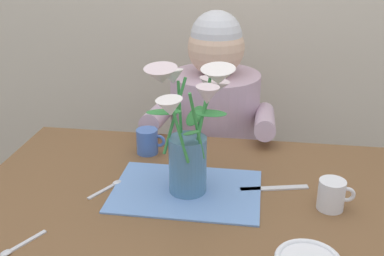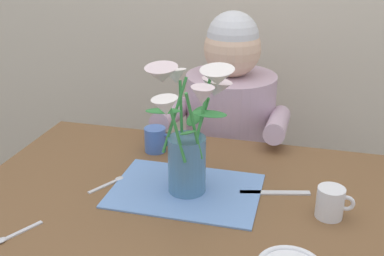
{
  "view_description": "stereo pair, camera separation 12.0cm",
  "coord_description": "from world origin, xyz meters",
  "px_view_note": "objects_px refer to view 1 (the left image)",
  "views": [
    {
      "loc": [
        0.17,
        -1.07,
        1.4
      ],
      "look_at": [
        -0.0,
        0.05,
        0.92
      ],
      "focal_mm": 44.16,
      "sensor_mm": 36.0,
      "label": 1
    },
    {
      "loc": [
        0.28,
        -1.05,
        1.4
      ],
      "look_at": [
        -0.0,
        0.05,
        0.92
      ],
      "focal_mm": 44.16,
      "sensor_mm": 36.0,
      "label": 2
    }
  ],
  "objects_px": {
    "ceramic_mug": "(332,196)",
    "coffee_cup": "(148,141)",
    "flower_vase": "(190,128)",
    "dinner_knife": "(274,188)",
    "seated_person": "(214,155)"
  },
  "relations": [
    {
      "from": "flower_vase",
      "to": "dinner_knife",
      "type": "xyz_separation_m",
      "value": [
        0.23,
        0.04,
        -0.18
      ]
    },
    {
      "from": "flower_vase",
      "to": "ceramic_mug",
      "type": "relative_size",
      "value": 3.8
    },
    {
      "from": "flower_vase",
      "to": "coffee_cup",
      "type": "height_order",
      "value": "flower_vase"
    },
    {
      "from": "coffee_cup",
      "to": "ceramic_mug",
      "type": "distance_m",
      "value": 0.59
    },
    {
      "from": "dinner_knife",
      "to": "flower_vase",
      "type": "bearing_deg",
      "value": 176.64
    },
    {
      "from": "ceramic_mug",
      "to": "coffee_cup",
      "type": "bearing_deg",
      "value": 154.89
    },
    {
      "from": "dinner_knife",
      "to": "coffee_cup",
      "type": "distance_m",
      "value": 0.43
    },
    {
      "from": "flower_vase",
      "to": "coffee_cup",
      "type": "xyz_separation_m",
      "value": [
        -0.17,
        0.21,
        -0.15
      ]
    },
    {
      "from": "flower_vase",
      "to": "coffee_cup",
      "type": "relative_size",
      "value": 3.8
    },
    {
      "from": "dinner_knife",
      "to": "ceramic_mug",
      "type": "relative_size",
      "value": 2.04
    },
    {
      "from": "flower_vase",
      "to": "coffee_cup",
      "type": "bearing_deg",
      "value": 128.34
    },
    {
      "from": "dinner_knife",
      "to": "seated_person",
      "type": "bearing_deg",
      "value": 98.55
    },
    {
      "from": "ceramic_mug",
      "to": "flower_vase",
      "type": "bearing_deg",
      "value": 173.93
    },
    {
      "from": "seated_person",
      "to": "ceramic_mug",
      "type": "height_order",
      "value": "seated_person"
    },
    {
      "from": "coffee_cup",
      "to": "dinner_knife",
      "type": "bearing_deg",
      "value": -23.31
    }
  ]
}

